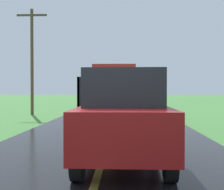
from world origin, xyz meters
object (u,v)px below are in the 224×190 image
object	(u,v)px
following_car	(124,116)
banana_truck_near	(114,93)
utility_pole_roadside	(32,58)
banana_truck_far	(116,92)

from	to	relation	value
following_car	banana_truck_near	bearing A→B (deg)	93.28
utility_pole_roadside	following_car	distance (m)	14.56
banana_truck_far	utility_pole_roadside	size ratio (longest dim) A/B	0.83
following_car	utility_pole_roadside	bearing A→B (deg)	115.00
utility_pole_roadside	following_car	bearing A→B (deg)	-65.00
utility_pole_roadside	following_car	world-z (taller)	utility_pole_roadside
banana_truck_far	utility_pole_roadside	world-z (taller)	utility_pole_roadside
utility_pole_roadside	following_car	xyz separation A→B (m)	(6.05, -12.97, -2.70)
banana_truck_near	utility_pole_roadside	bearing A→B (deg)	137.15
banana_truck_near	banana_truck_far	size ratio (longest dim) A/B	1.00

